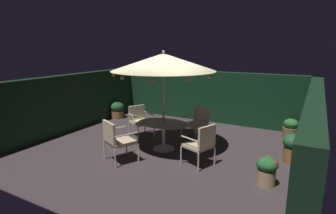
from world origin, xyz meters
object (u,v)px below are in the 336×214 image
object	(u,v)px
patio_dining_table	(164,129)
patio_chair_north	(140,119)
potted_plant_front_corner	(267,170)
patio_chair_southeast	(197,121)
potted_plant_right_far	(291,128)
patio_chair_east	(201,143)
potted_plant_back_right	(117,110)
patio_chair_northeast	(117,138)
potted_plant_back_left	(294,147)
patio_umbrella	(163,62)

from	to	relation	value
patio_dining_table	patio_chair_north	world-z (taller)	patio_chair_north
patio_dining_table	potted_plant_front_corner	size ratio (longest dim) A/B	2.49
patio_chair_southeast	potted_plant_right_far	bearing A→B (deg)	29.74
patio_chair_north	patio_chair_east	size ratio (longest dim) A/B	0.94
patio_chair_southeast	patio_dining_table	bearing A→B (deg)	-108.68
patio_chair_southeast	potted_plant_right_far	size ratio (longest dim) A/B	1.56
patio_chair_north	potted_plant_back_right	xyz separation A→B (m)	(-2.01, 1.38, -0.22)
patio_chair_northeast	patio_chair_east	world-z (taller)	patio_chair_northeast
patio_chair_north	potted_plant_back_left	size ratio (longest dim) A/B	1.35
patio_umbrella	potted_plant_back_left	distance (m)	3.73
patio_umbrella	potted_plant_back_left	size ratio (longest dim) A/B	3.84
patio_chair_northeast	patio_chair_east	bearing A→B (deg)	21.99
patio_dining_table	patio_umbrella	xyz separation A→B (m)	(0.00, 0.00, 1.74)
patio_chair_southeast	patio_umbrella	bearing A→B (deg)	-108.68
potted_plant_back_left	patio_chair_southeast	bearing A→B (deg)	168.93
patio_dining_table	potted_plant_right_far	world-z (taller)	patio_dining_table
patio_chair_north	patio_chair_northeast	xyz separation A→B (m)	(0.61, -1.85, 0.05)
patio_dining_table	potted_plant_front_corner	bearing A→B (deg)	-13.77
patio_chair_northeast	patio_chair_southeast	size ratio (longest dim) A/B	1.11
patio_umbrella	potted_plant_front_corner	distance (m)	3.45
potted_plant_right_far	potted_plant_back_left	xyz separation A→B (m)	(0.23, -1.92, 0.09)
patio_chair_east	potted_plant_back_left	bearing A→B (deg)	33.90
patio_chair_southeast	potted_plant_right_far	xyz separation A→B (m)	(2.44, 1.39, -0.24)
potted_plant_back_right	potted_plant_back_left	world-z (taller)	potted_plant_back_left
patio_chair_northeast	patio_chair_southeast	xyz separation A→B (m)	(1.01, 2.50, -0.06)
patio_dining_table	patio_chair_east	xyz separation A→B (m)	(1.26, -0.48, -0.00)
patio_chair_east	potted_plant_front_corner	xyz separation A→B (m)	(1.47, -0.19, -0.25)
patio_chair_east	potted_plant_back_right	distance (m)	5.11
patio_chair_southeast	potted_plant_back_right	distance (m)	3.71
potted_plant_right_far	potted_plant_front_corner	world-z (taller)	potted_plant_right_far
patio_dining_table	patio_umbrella	size ratio (longest dim) A/B	0.54
potted_plant_right_far	potted_plant_back_left	world-z (taller)	potted_plant_back_left
patio_chair_east	patio_chair_southeast	world-z (taller)	patio_chair_east
patio_chair_north	potted_plant_back_left	distance (m)	4.30
potted_plant_right_far	potted_plant_back_left	size ratio (longest dim) A/B	0.85
potted_plant_front_corner	potted_plant_right_far	bearing A→B (deg)	87.57
patio_chair_northeast	patio_chair_southeast	distance (m)	2.70
patio_dining_table	potted_plant_back_left	xyz separation A→B (m)	(3.10, 0.75, -0.20)
potted_plant_front_corner	potted_plant_back_left	size ratio (longest dim) A/B	0.84
patio_chair_northeast	patio_dining_table	bearing A→B (deg)	64.73
patio_dining_table	patio_chair_northeast	xyz separation A→B (m)	(-0.58, -1.23, 0.02)
patio_umbrella	potted_plant_front_corner	bearing A→B (deg)	-13.77
patio_dining_table	patio_chair_north	distance (m)	1.35
patio_chair_southeast	patio_chair_north	bearing A→B (deg)	-158.11
patio_chair_north	potted_plant_back_right	distance (m)	2.44
patio_umbrella	potted_plant_back_right	bearing A→B (deg)	148.01
patio_chair_east	potted_plant_right_far	world-z (taller)	patio_chair_east
potted_plant_right_far	potted_plant_back_left	bearing A→B (deg)	-83.20
patio_dining_table	potted_plant_front_corner	world-z (taller)	patio_dining_table
patio_chair_north	potted_plant_back_left	xyz separation A→B (m)	(4.29, 0.13, -0.17)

